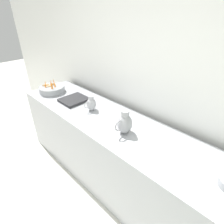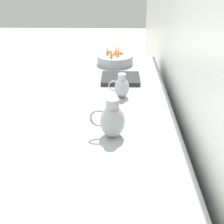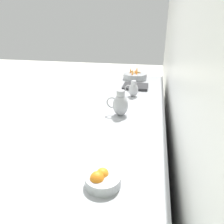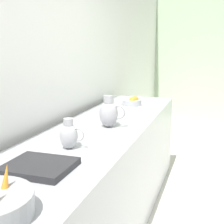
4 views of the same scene
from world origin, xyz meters
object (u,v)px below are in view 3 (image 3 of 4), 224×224
Objects in this scene: vegetable_colander at (135,76)px; metal_pitcher_tall at (120,104)px; metal_pitcher_short at (133,89)px; orange_bowl at (102,179)px.

metal_pitcher_tall reaches higher than vegetable_colander.
metal_pitcher_short is (-0.06, -0.59, -0.03)m from metal_pitcher_tall.
metal_pitcher_short is at bearing -95.94° from metal_pitcher_tall.
metal_pitcher_tall is (-0.00, 1.44, 0.06)m from vegetable_colander.
vegetable_colander is at bearing -89.95° from metal_pitcher_tall.
orange_bowl is 1.05× the size of metal_pitcher_short.
metal_pitcher_short is (-0.00, -1.57, 0.05)m from orange_bowl.
vegetable_colander is 1.45× the size of metal_pitcher_tall.
vegetable_colander is 1.44m from metal_pitcher_tall.
metal_pitcher_tall is (0.06, -0.98, 0.08)m from orange_bowl.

